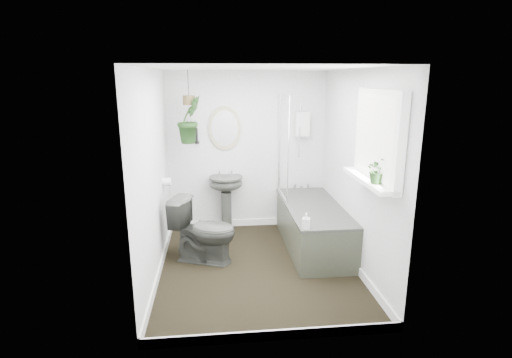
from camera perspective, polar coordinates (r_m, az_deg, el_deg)
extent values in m
cube|color=black|center=(4.91, 0.19, -12.52)|extent=(2.30, 2.80, 0.02)
cube|color=white|center=(4.38, 0.21, 15.68)|extent=(2.30, 2.80, 0.02)
cube|color=white|center=(5.88, -1.28, 3.96)|extent=(2.30, 0.02, 2.30)
cube|color=white|center=(3.16, 2.96, -5.19)|extent=(2.30, 0.02, 2.30)
cube|color=white|center=(4.53, -14.54, 0.38)|extent=(0.02, 2.80, 2.30)
cube|color=white|center=(4.77, 14.20, 1.08)|extent=(0.02, 2.80, 2.30)
cube|color=white|center=(4.88, 0.19, -11.89)|extent=(2.30, 2.80, 0.10)
cube|color=white|center=(5.87, 6.63, 7.80)|extent=(0.20, 0.10, 0.35)
ellipsoid|color=tan|center=(5.77, -4.50, 7.24)|extent=(0.46, 0.03, 0.62)
cylinder|color=black|center=(5.78, -8.47, 6.14)|extent=(0.04, 0.04, 0.22)
cylinder|color=white|center=(5.26, -12.65, -0.42)|extent=(0.11, 0.11, 0.11)
cube|color=white|center=(4.01, 17.08, 5.73)|extent=(0.08, 1.00, 0.90)
cube|color=white|center=(4.07, 15.74, -0.11)|extent=(0.18, 1.00, 0.04)
cube|color=white|center=(4.00, 16.48, 5.74)|extent=(0.01, 0.86, 0.76)
imported|color=#353833|center=(4.94, -7.44, -7.25)|extent=(0.89, 0.68, 0.80)
imported|color=black|center=(3.85, 17.06, 1.22)|extent=(0.23, 0.20, 0.25)
imported|color=black|center=(5.40, -9.47, 8.37)|extent=(0.44, 0.43, 0.62)
imported|color=black|center=(4.45, 7.17, -5.96)|extent=(0.10, 0.11, 0.18)
cylinder|color=#4D4025|center=(5.38, -9.58, 11.04)|extent=(0.16, 0.16, 0.12)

